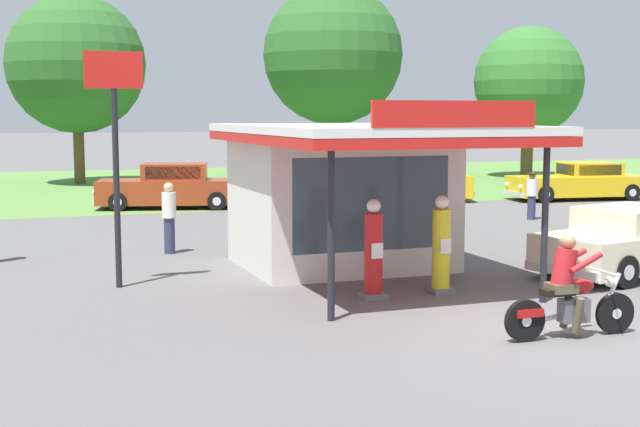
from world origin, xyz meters
The scene contains 16 objects.
ground_plane centered at (0.00, 0.00, 0.00)m, with size 300.00×300.00×0.00m, color #5B5959.
grass_verge_strip centered at (0.00, 30.00, 0.00)m, with size 120.00×24.00×0.01m, color #56843D.
service_station_kiosk centered at (-0.99, 6.13, 1.81)m, with size 4.98×7.24×3.59m.
gas_pump_nearside centered at (-1.68, 3.05, 0.84)m, with size 0.44×0.44×1.84m.
gas_pump_offside centered at (-0.29, 3.05, 0.85)m, with size 0.44×0.44×1.86m.
motorcycle_with_rider centered at (-0.03, -0.55, 0.65)m, with size 2.22×0.70×1.58m.
featured_classic_sedan centered at (4.62, 3.43, 0.66)m, with size 5.35×2.97×1.44m.
parked_car_second_row_spare centered at (13.32, 17.15, 0.67)m, with size 5.73×2.60×1.48m.
parked_car_back_row_centre_right centered at (-2.45, 19.53, 0.74)m, with size 5.47×3.03×1.62m.
parked_car_back_row_far_left centered at (6.80, 18.91, 0.71)m, with size 5.14×3.17×1.54m.
bystander_strolling_foreground centered at (7.83, 12.24, 0.80)m, with size 0.34×0.34×1.52m.
bystander_chatting_near_pumps centered at (-4.29, 9.44, 0.92)m, with size 0.34×0.34×1.73m.
tree_oak_distant_spare centered at (18.13, 28.39, 4.97)m, with size 5.75×5.75×7.98m.
tree_oak_right centered at (8.41, 31.73, 6.47)m, with size 7.34×7.34×10.14m.
tree_oak_far_right centered at (-4.64, 31.90, 5.72)m, with size 6.59×6.59×9.03m.
roadside_pole_sign centered at (-5.95, 5.67, 3.13)m, with size 1.10×0.12×4.56m.
Camera 1 is at (-7.92, -11.27, 3.37)m, focal length 48.43 mm.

